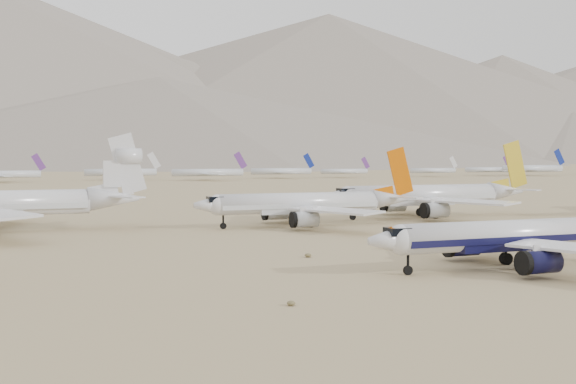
% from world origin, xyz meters
% --- Properties ---
extents(ground, '(7000.00, 7000.00, 0.00)m').
position_xyz_m(ground, '(0.00, 0.00, 0.00)').
color(ground, '#947E56').
rests_on(ground, ground).
extents(main_airliner, '(42.13, 41.15, 14.87)m').
position_xyz_m(main_airliner, '(-8.13, -3.45, 4.09)').
color(main_airliner, silver).
rests_on(main_airliner, ground).
extents(row2_gold_tail, '(49.93, 48.83, 17.78)m').
position_xyz_m(row2_gold_tail, '(20.18, 64.19, 4.97)').
color(row2_gold_tail, silver).
rests_on(row2_gold_tail, ground).
extents(row2_orange_tail, '(44.81, 43.83, 15.98)m').
position_xyz_m(row2_orange_tail, '(-13.65, 55.48, 4.49)').
color(row2_orange_tail, silver).
rests_on(row2_orange_tail, ground).
extents(distant_storage_row, '(666.18, 60.44, 16.05)m').
position_xyz_m(distant_storage_row, '(73.11, 320.68, 4.33)').
color(distant_storage_row, silver).
rests_on(distant_storage_row, ground).
extents(mountain_range, '(7354.00, 3024.00, 470.00)m').
position_xyz_m(mountain_range, '(70.18, 1648.01, 190.32)').
color(mountain_range, slate).
rests_on(mountain_range, ground).
extents(foothills, '(4637.50, 1395.00, 155.00)m').
position_xyz_m(foothills, '(526.68, 1100.00, 67.15)').
color(foothills, slate).
rests_on(foothills, ground).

